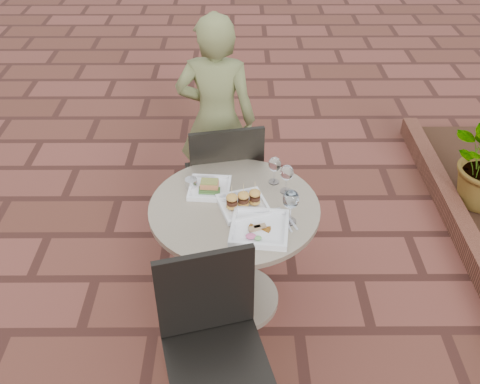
{
  "coord_description": "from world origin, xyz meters",
  "views": [
    {
      "loc": [
        0.07,
        -2.38,
        2.47
      ],
      "look_at": [
        0.08,
        -0.18,
        0.82
      ],
      "focal_mm": 40.0,
      "sensor_mm": 36.0,
      "label": 1
    }
  ],
  "objects_px": {
    "cafe_table": "(235,241)",
    "plate_tuna": "(260,228)",
    "diner": "(217,121)",
    "chair_near": "(212,333)",
    "chair_far": "(225,175)",
    "plate_sliders": "(243,203)",
    "plate_salmon": "(210,188)"
  },
  "relations": [
    {
      "from": "plate_tuna",
      "to": "chair_far",
      "type": "bearing_deg",
      "value": 104.37
    },
    {
      "from": "diner",
      "to": "chair_far",
      "type": "bearing_deg",
      "value": 104.29
    },
    {
      "from": "chair_near",
      "to": "diner",
      "type": "height_order",
      "value": "diner"
    },
    {
      "from": "chair_far",
      "to": "chair_near",
      "type": "bearing_deg",
      "value": 77.36
    },
    {
      "from": "chair_near",
      "to": "cafe_table",
      "type": "bearing_deg",
      "value": 67.12
    },
    {
      "from": "diner",
      "to": "plate_sliders",
      "type": "bearing_deg",
      "value": 105.96
    },
    {
      "from": "chair_near",
      "to": "plate_tuna",
      "type": "bearing_deg",
      "value": 50.39
    },
    {
      "from": "cafe_table",
      "to": "plate_tuna",
      "type": "relative_size",
      "value": 2.87
    },
    {
      "from": "plate_sliders",
      "to": "cafe_table",
      "type": "bearing_deg",
      "value": 160.6
    },
    {
      "from": "cafe_table",
      "to": "plate_salmon",
      "type": "bearing_deg",
      "value": 134.21
    },
    {
      "from": "cafe_table",
      "to": "diner",
      "type": "relative_size",
      "value": 0.62
    },
    {
      "from": "cafe_table",
      "to": "diner",
      "type": "height_order",
      "value": "diner"
    },
    {
      "from": "chair_far",
      "to": "plate_salmon",
      "type": "xyz_separation_m",
      "value": [
        -0.07,
        -0.4,
        0.2
      ]
    },
    {
      "from": "diner",
      "to": "plate_tuna",
      "type": "xyz_separation_m",
      "value": [
        0.25,
        -1.12,
        0.02
      ]
    },
    {
      "from": "cafe_table",
      "to": "plate_tuna",
      "type": "xyz_separation_m",
      "value": [
        0.13,
        -0.2,
        0.26
      ]
    },
    {
      "from": "chair_near",
      "to": "plate_sliders",
      "type": "xyz_separation_m",
      "value": [
        0.15,
        0.66,
        0.21
      ]
    },
    {
      "from": "plate_sliders",
      "to": "plate_salmon",
      "type": "bearing_deg",
      "value": 139.59
    },
    {
      "from": "chair_near",
      "to": "plate_tuna",
      "type": "xyz_separation_m",
      "value": [
        0.22,
        0.48,
        0.2
      ]
    },
    {
      "from": "plate_sliders",
      "to": "diner",
      "type": "bearing_deg",
      "value": 100.19
    },
    {
      "from": "cafe_table",
      "to": "chair_far",
      "type": "bearing_deg",
      "value": 96.73
    },
    {
      "from": "diner",
      "to": "plate_sliders",
      "type": "height_order",
      "value": "diner"
    },
    {
      "from": "diner",
      "to": "chair_near",
      "type": "bearing_deg",
      "value": 96.58
    },
    {
      "from": "chair_near",
      "to": "plate_tuna",
      "type": "relative_size",
      "value": 2.97
    },
    {
      "from": "cafe_table",
      "to": "plate_salmon",
      "type": "xyz_separation_m",
      "value": [
        -0.13,
        0.14,
        0.26
      ]
    },
    {
      "from": "diner",
      "to": "plate_tuna",
      "type": "distance_m",
      "value": 1.14
    },
    {
      "from": "cafe_table",
      "to": "plate_salmon",
      "type": "distance_m",
      "value": 0.33
    },
    {
      "from": "chair_far",
      "to": "diner",
      "type": "height_order",
      "value": "diner"
    },
    {
      "from": "chair_far",
      "to": "chair_near",
      "type": "height_order",
      "value": "same"
    },
    {
      "from": "cafe_table",
      "to": "plate_sliders",
      "type": "height_order",
      "value": "plate_sliders"
    },
    {
      "from": "cafe_table",
      "to": "diner",
      "type": "bearing_deg",
      "value": 97.48
    },
    {
      "from": "cafe_table",
      "to": "chair_near",
      "type": "xyz_separation_m",
      "value": [
        -0.1,
        -0.68,
        0.07
      ]
    },
    {
      "from": "diner",
      "to": "plate_salmon",
      "type": "xyz_separation_m",
      "value": [
        -0.01,
        -0.78,
        0.02
      ]
    }
  ]
}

